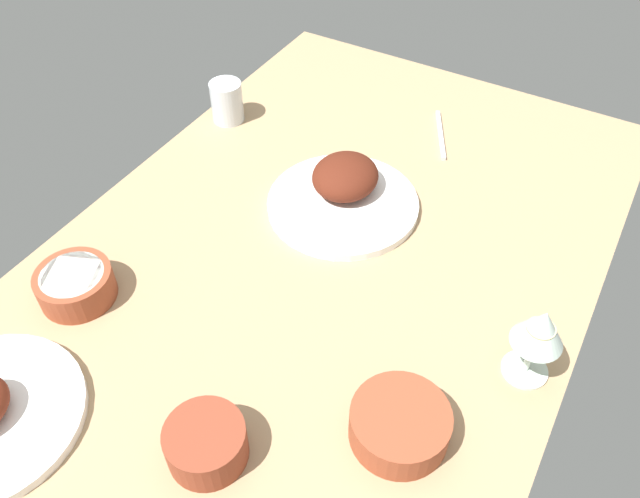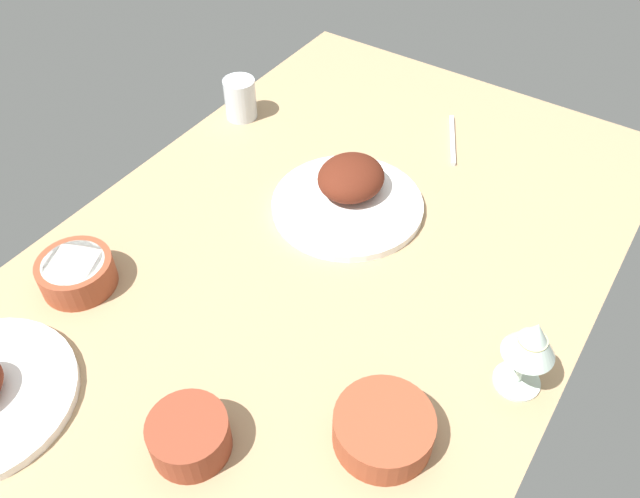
{
  "view_description": "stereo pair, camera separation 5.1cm",
  "coord_description": "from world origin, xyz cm",
  "views": [
    {
      "loc": [
        -67.92,
        -38.99,
        86.56
      ],
      "look_at": [
        0.0,
        0.0,
        6.0
      ],
      "focal_mm": 36.12,
      "sensor_mm": 36.0,
      "label": 1
    },
    {
      "loc": [
        -65.22,
        -43.35,
        86.56
      ],
      "look_at": [
        0.0,
        0.0,
        6.0
      ],
      "focal_mm": 36.12,
      "sensor_mm": 36.0,
      "label": 2
    }
  ],
  "objects": [
    {
      "name": "bowl_pasta",
      "position": [
        -39.77,
        -5.3,
        7.21
      ],
      "size": [
        11.08,
        11.08,
        5.91
      ],
      "color": "brown",
      "rests_on": "dining_table"
    },
    {
      "name": "water_tumbler",
      "position": [
        26.63,
        38.71,
        8.51
      ],
      "size": [
        6.96,
        6.96,
        9.02
      ],
      "primitive_type": "cylinder",
      "color": "silver",
      "rests_on": "dining_table"
    },
    {
      "name": "plate_near_viewer",
      "position": [
        15.06,
        3.39,
        6.61
      ],
      "size": [
        28.77,
        28.77,
        8.09
      ],
      "color": "white",
      "rests_on": "dining_table"
    },
    {
      "name": "bowl_cream",
      "position": [
        -27.78,
        30.37,
        6.95
      ],
      "size": [
        12.52,
        12.52,
        5.42
      ],
      "color": "brown",
      "rests_on": "dining_table"
    },
    {
      "name": "bowl_soup",
      "position": [
        -24.24,
        -26.5,
        6.9
      ],
      "size": [
        13.95,
        13.95,
        5.32
      ],
      "color": "brown",
      "rests_on": "dining_table"
    },
    {
      "name": "fork_loose",
      "position": [
        44.16,
        -4.64,
        4.4
      ],
      "size": [
        15.6,
        8.48,
        0.8
      ],
      "primitive_type": "cube",
      "rotation": [
        0.0,
        0.0,
        3.61
      ],
      "color": "silver",
      "rests_on": "dining_table"
    },
    {
      "name": "dining_table",
      "position": [
        0.0,
        0.0,
        2.0
      ],
      "size": [
        140.0,
        90.0,
        4.0
      ],
      "primitive_type": "cube",
      "color": "tan",
      "rests_on": "ground"
    },
    {
      "name": "wine_glass",
      "position": [
        -5.23,
        -38.61,
        13.93
      ],
      "size": [
        7.6,
        7.6,
        14.0
      ],
      "color": "silver",
      "rests_on": "dining_table"
    }
  ]
}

